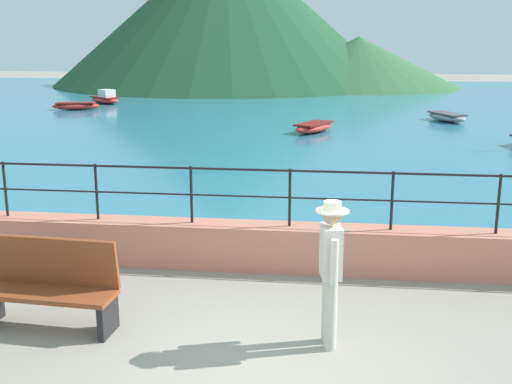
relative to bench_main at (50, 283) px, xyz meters
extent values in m
plane|color=gray|center=(2.80, -0.84, -0.56)|extent=(120.00, 120.00, 0.00)
cube|color=tan|center=(2.80, 2.36, -0.21)|extent=(20.00, 0.56, 0.70)
cylinder|color=black|center=(-1.80, 2.36, 0.59)|extent=(0.04, 0.04, 0.90)
cylinder|color=black|center=(-0.27, 2.36, 0.59)|extent=(0.04, 0.04, 0.90)
cylinder|color=black|center=(1.27, 2.36, 0.59)|extent=(0.04, 0.04, 0.90)
cylinder|color=black|center=(2.80, 2.36, 0.59)|extent=(0.04, 0.04, 0.90)
cylinder|color=black|center=(4.33, 2.36, 0.59)|extent=(0.04, 0.04, 0.90)
cylinder|color=black|center=(5.87, 2.36, 0.59)|extent=(0.04, 0.04, 0.90)
cylinder|color=black|center=(2.80, 2.36, 1.01)|extent=(18.40, 0.04, 0.04)
cylinder|color=black|center=(2.80, 2.36, 0.59)|extent=(18.40, 0.03, 0.03)
cube|color=teal|center=(2.80, 25.00, -0.53)|extent=(64.00, 44.32, 0.06)
cone|color=#1E4C2D|center=(-5.02, 42.31, 5.06)|extent=(26.29, 26.29, 11.23)
cone|color=#33663D|center=(5.04, 40.20, 1.26)|extent=(14.88, 14.88, 3.64)
cube|color=brown|center=(-0.01, -0.10, -0.10)|extent=(1.73, 0.64, 0.06)
cube|color=brown|center=(0.01, 0.12, 0.25)|extent=(1.71, 0.27, 0.64)
cube|color=black|center=(0.78, -0.15, -0.34)|extent=(0.11, 0.47, 0.43)
cylinder|color=beige|center=(3.46, -0.19, -0.13)|extent=(0.15, 0.15, 0.86)
cylinder|color=beige|center=(3.43, -0.01, -0.13)|extent=(0.15, 0.15, 0.86)
cube|color=beige|center=(3.45, -0.10, 0.60)|extent=(0.27, 0.39, 0.60)
cylinder|color=beige|center=(3.48, -0.34, 0.56)|extent=(0.09, 0.09, 0.52)
cylinder|color=beige|center=(3.41, 0.14, 0.56)|extent=(0.09, 0.09, 0.52)
sphere|color=tan|center=(3.45, -0.10, 1.03)|extent=(0.22, 0.22, 0.22)
cylinder|color=beige|center=(3.45, -0.10, 1.08)|extent=(0.38, 0.38, 0.02)
cylinder|color=beige|center=(3.45, -0.10, 1.14)|extent=(0.20, 0.20, 0.10)
cylinder|color=#4C4C51|center=(-0.77, 1.41, -0.23)|extent=(0.24, 0.24, 0.66)
ellipsoid|color=gray|center=(8.21, 20.72, -0.32)|extent=(1.80, 2.46, 0.36)
cube|color=#4D4D51|center=(8.21, 20.72, -0.17)|extent=(1.48, 1.99, 0.06)
ellipsoid|color=red|center=(2.68, 16.79, -0.32)|extent=(1.82, 2.46, 0.36)
cube|color=maroon|center=(2.68, 16.79, -0.17)|extent=(1.49, 1.99, 0.06)
ellipsoid|color=red|center=(-9.00, 26.25, -0.32)|extent=(2.35, 2.16, 0.36)
cube|color=maroon|center=(-9.00, 26.25, -0.17)|extent=(1.91, 1.76, 0.06)
cube|color=silver|center=(-8.81, 26.09, 0.06)|extent=(1.02, 0.99, 0.40)
ellipsoid|color=red|center=(-9.32, 23.06, -0.32)|extent=(2.45, 1.40, 0.36)
cube|color=maroon|center=(-9.32, 23.06, -0.17)|extent=(1.97, 1.17, 0.06)
camera|label=1|loc=(3.44, -6.93, 2.96)|focal=44.17mm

